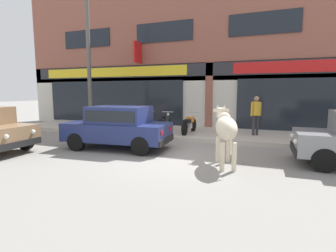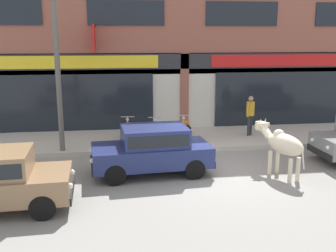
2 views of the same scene
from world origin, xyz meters
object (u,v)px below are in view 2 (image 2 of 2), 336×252
(cow, at_px, (283,144))
(car_1, at_px, (152,148))
(motorcycle_0, at_px, (128,132))
(motorcycle_2, at_px, (186,131))
(pedestrian, at_px, (250,111))
(motorcycle_1, at_px, (158,133))
(utility_pole, at_px, (57,62))

(cow, xyz_separation_m, car_1, (-3.74, 0.76, -0.19))
(motorcycle_0, distance_m, motorcycle_2, 2.20)
(motorcycle_0, xyz_separation_m, pedestrian, (4.90, 0.44, 0.60))
(motorcycle_0, height_order, motorcycle_1, same)
(cow, xyz_separation_m, pedestrian, (0.53, 4.34, 0.15))
(motorcycle_1, relative_size, pedestrian, 1.13)
(cow, relative_size, utility_pole, 0.34)
(cow, height_order, pedestrian, pedestrian)
(pedestrian, distance_m, utility_pole, 7.62)
(motorcycle_0, bearing_deg, motorcycle_2, -0.26)
(car_1, height_order, pedestrian, pedestrian)
(cow, xyz_separation_m, utility_pole, (-6.69, 3.10, 2.23))
(motorcycle_0, xyz_separation_m, motorcycle_1, (1.11, -0.21, 0.00))
(motorcycle_2, height_order, pedestrian, pedestrian)
(motorcycle_2, relative_size, utility_pole, 0.30)
(motorcycle_1, relative_size, utility_pole, 0.29)
(motorcycle_0, height_order, pedestrian, pedestrian)
(pedestrian, bearing_deg, utility_pole, -170.25)
(motorcycle_2, xyz_separation_m, pedestrian, (2.69, 0.45, 0.60))
(cow, bearing_deg, car_1, 168.57)
(motorcycle_1, bearing_deg, car_1, -99.41)
(utility_pole, bearing_deg, motorcycle_2, 9.90)
(cow, height_order, car_1, cow)
(motorcycle_1, height_order, motorcycle_2, same)
(car_1, relative_size, utility_pole, 0.60)
(motorcycle_1, distance_m, motorcycle_2, 1.11)
(utility_pole, bearing_deg, car_1, -38.47)
(pedestrian, height_order, utility_pole, utility_pole)
(motorcycle_1, xyz_separation_m, pedestrian, (3.79, 0.65, 0.60))
(motorcycle_2, bearing_deg, cow, -60.92)
(motorcycle_1, bearing_deg, pedestrian, 9.79)
(motorcycle_2, bearing_deg, pedestrian, 9.49)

